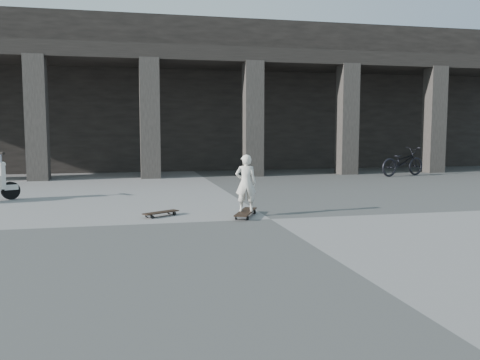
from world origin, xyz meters
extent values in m
plane|color=#494947|center=(0.00, 0.00, 0.00)|extent=(90.00, 90.00, 0.00)
cube|color=black|center=(0.00, 14.00, 3.00)|extent=(28.00, 6.00, 6.00)
cube|color=black|center=(0.00, 9.60, 4.20)|extent=(28.00, 2.80, 0.50)
cube|color=#2D2A25|center=(-5.36, 8.50, 2.00)|extent=(0.65, 0.65, 4.00)
cube|color=#2D2A25|center=(-1.79, 8.50, 2.00)|extent=(0.65, 0.65, 4.00)
cube|color=#2D2A25|center=(1.79, 8.50, 2.00)|extent=(0.65, 0.65, 4.00)
cube|color=#2D2A25|center=(5.36, 8.50, 2.00)|extent=(0.65, 0.65, 4.00)
cube|color=#2D2A25|center=(8.93, 8.50, 2.00)|extent=(0.65, 0.65, 4.00)
cube|color=black|center=(-0.39, 0.36, 0.09)|extent=(0.65, 1.04, 0.02)
cube|color=#B2B2B7|center=(-0.24, 0.69, 0.05)|extent=(0.22, 0.14, 0.03)
cube|color=#B2B2B7|center=(-0.54, 0.03, 0.05)|extent=(0.22, 0.14, 0.03)
cylinder|color=black|center=(-0.33, 0.73, 0.04)|extent=(0.06, 0.08, 0.08)
cylinder|color=black|center=(-0.14, 0.64, 0.04)|extent=(0.06, 0.08, 0.08)
cylinder|color=black|center=(-0.63, 0.08, 0.04)|extent=(0.06, 0.08, 0.08)
cylinder|color=black|center=(-0.44, -0.01, 0.04)|extent=(0.06, 0.08, 0.08)
cube|color=black|center=(-1.96, 0.73, 0.08)|extent=(0.73, 0.56, 0.02)
cube|color=#B2B2B7|center=(-1.74, 0.87, 0.04)|extent=(0.13, 0.17, 0.03)
cube|color=#B2B2B7|center=(-2.18, 0.59, 0.04)|extent=(0.13, 0.17, 0.03)
cylinder|color=black|center=(-1.78, 0.94, 0.03)|extent=(0.07, 0.06, 0.06)
cylinder|color=black|center=(-1.69, 0.80, 0.03)|extent=(0.07, 0.06, 0.06)
cylinder|color=black|center=(-2.22, 0.66, 0.03)|extent=(0.07, 0.06, 0.06)
cylinder|color=black|center=(-2.13, 0.52, 0.03)|extent=(0.07, 0.06, 0.06)
imported|color=silver|center=(-0.39, 0.36, 0.64)|extent=(0.43, 0.33, 1.08)
cylinder|color=black|center=(-5.26, 3.86, 0.21)|extent=(0.41, 0.31, 0.42)
cube|color=beige|center=(-5.44, 3.76, 0.58)|extent=(0.28, 0.36, 0.61)
cube|color=beige|center=(-5.26, 3.86, 0.29)|extent=(0.35, 0.29, 0.13)
cylinder|color=#B2B2B7|center=(-5.44, 3.76, 0.97)|extent=(0.13, 0.13, 0.31)
cylinder|color=black|center=(-5.44, 3.76, 1.10)|extent=(0.33, 0.48, 0.06)
sphere|color=white|center=(-5.38, 3.79, 0.84)|extent=(0.13, 0.13, 0.13)
imported|color=black|center=(6.94, 7.30, 0.51)|extent=(2.03, 1.18, 1.01)
camera|label=1|loc=(-2.57, -8.90, 1.66)|focal=38.00mm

